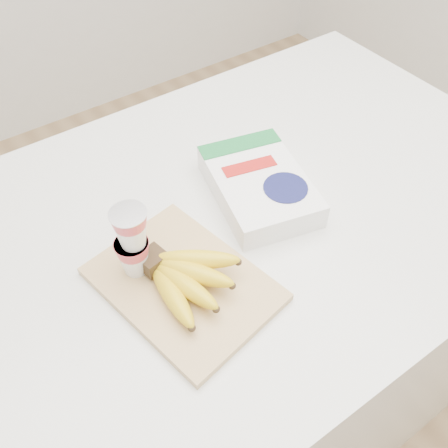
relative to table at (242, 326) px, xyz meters
name	(u,v)px	position (x,y,z in m)	size (l,w,h in m)	color
room	(255,67)	(0.00, 0.00, 0.84)	(4.00, 4.00, 4.00)	tan
table	(242,326)	(0.00, 0.00, 0.00)	(1.37, 0.91, 1.03)	silver
cutting_board	(183,284)	(-0.23, -0.11, 0.52)	(0.24, 0.33, 0.02)	tan
bananas	(184,276)	(-0.23, -0.12, 0.56)	(0.17, 0.19, 0.07)	#382816
yogurt_stack	(132,241)	(-0.28, -0.04, 0.61)	(0.07, 0.07, 0.15)	white
cereal_box	(259,185)	(0.03, 0.00, 0.54)	(0.24, 0.31, 0.06)	white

